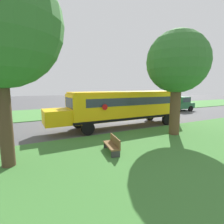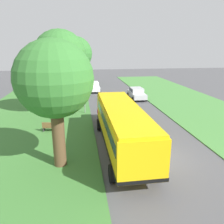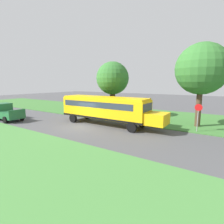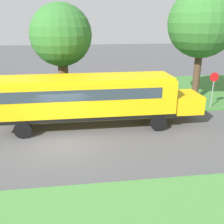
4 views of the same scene
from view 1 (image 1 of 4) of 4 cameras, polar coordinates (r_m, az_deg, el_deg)
The scene contains 8 objects.
ground_plane at distance 18.77m, azimuth 4.82°, elevation -2.77°, with size 120.00×120.00×0.00m, color #4C4C4F.
grass_verge at distance 11.85m, azimuth 32.00°, elevation -10.42°, with size 12.00×80.00×0.08m, color #3D7533.
grass_far_side at distance 26.71m, azimuth -5.51°, elevation 0.59°, with size 10.00×80.00×0.07m, color #47843D.
school_bus at distance 15.66m, azimuth 4.08°, elevation 2.16°, with size 2.84×12.42×3.16m.
pickup_truck at distance 27.57m, azimuth 20.82°, elevation 2.50°, with size 2.28×5.40×2.10m.
oak_tree_beside_bus at distance 13.70m, azimuth 20.01°, elevation 14.81°, with size 4.37×4.37×7.52m.
stop_sign at distance 11.17m, azimuth -32.01°, elevation -2.52°, with size 0.08×0.68×2.74m.
park_bench at distance 9.57m, azimuth 0.15°, elevation -10.68°, with size 1.66×0.78×0.92m.
Camera 1 is at (-15.57, 9.84, 3.58)m, focal length 28.00 mm.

